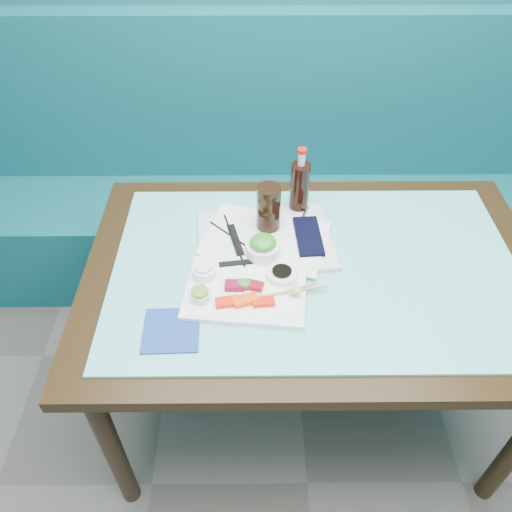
{
  "coord_description": "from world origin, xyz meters",
  "views": [
    {
      "loc": [
        -0.19,
        0.39,
        1.82
      ],
      "look_at": [
        -0.18,
        1.45,
        0.8
      ],
      "focal_mm": 35.0,
      "sensor_mm": 36.0,
      "label": 1
    }
  ],
  "objects_px": {
    "seaweed_bowl": "(263,249)",
    "cola_glass": "(269,208)",
    "serving_tray": "(265,240)",
    "booth_bench": "(292,199)",
    "sashimi_plate": "(246,291)",
    "blue_napkin": "(171,330)",
    "dining_table": "(313,287)",
    "cola_bottle_body": "(300,188)"
  },
  "relations": [
    {
      "from": "booth_bench",
      "to": "sashimi_plate",
      "type": "relative_size",
      "value": 8.83
    },
    {
      "from": "booth_bench",
      "to": "dining_table",
      "type": "relative_size",
      "value": 2.14
    },
    {
      "from": "booth_bench",
      "to": "seaweed_bowl",
      "type": "bearing_deg",
      "value": -101.25
    },
    {
      "from": "booth_bench",
      "to": "cola_glass",
      "type": "bearing_deg",
      "value": -101.73
    },
    {
      "from": "cola_bottle_body",
      "to": "blue_napkin",
      "type": "xyz_separation_m",
      "value": [
        -0.37,
        -0.51,
        -0.09
      ]
    },
    {
      "from": "cola_glass",
      "to": "blue_napkin",
      "type": "relative_size",
      "value": 1.04
    },
    {
      "from": "sashimi_plate",
      "to": "seaweed_bowl",
      "type": "relative_size",
      "value": 3.26
    },
    {
      "from": "booth_bench",
      "to": "seaweed_bowl",
      "type": "relative_size",
      "value": 28.76
    },
    {
      "from": "sashimi_plate",
      "to": "cola_glass",
      "type": "relative_size",
      "value": 2.19
    },
    {
      "from": "dining_table",
      "to": "sashimi_plate",
      "type": "bearing_deg",
      "value": -153.16
    },
    {
      "from": "cola_bottle_body",
      "to": "dining_table",
      "type": "bearing_deg",
      "value": -82.7
    },
    {
      "from": "blue_napkin",
      "to": "booth_bench",
      "type": "bearing_deg",
      "value": 69.29
    },
    {
      "from": "dining_table",
      "to": "cola_glass",
      "type": "distance_m",
      "value": 0.29
    },
    {
      "from": "dining_table",
      "to": "cola_glass",
      "type": "bearing_deg",
      "value": 129.86
    },
    {
      "from": "seaweed_bowl",
      "to": "blue_napkin",
      "type": "relative_size",
      "value": 0.7
    },
    {
      "from": "blue_napkin",
      "to": "dining_table",
      "type": "bearing_deg",
      "value": 30.5
    },
    {
      "from": "serving_tray",
      "to": "seaweed_bowl",
      "type": "height_order",
      "value": "seaweed_bowl"
    },
    {
      "from": "dining_table",
      "to": "sashimi_plate",
      "type": "xyz_separation_m",
      "value": [
        -0.21,
        -0.11,
        0.1
      ]
    },
    {
      "from": "sashimi_plate",
      "to": "blue_napkin",
      "type": "height_order",
      "value": "sashimi_plate"
    },
    {
      "from": "booth_bench",
      "to": "sashimi_plate",
      "type": "xyz_separation_m",
      "value": [
        -0.21,
        -0.95,
        0.39
      ]
    },
    {
      "from": "dining_table",
      "to": "blue_napkin",
      "type": "xyz_separation_m",
      "value": [
        -0.41,
        -0.24,
        0.09
      ]
    },
    {
      "from": "booth_bench",
      "to": "seaweed_bowl",
      "type": "xyz_separation_m",
      "value": [
        -0.16,
        -0.8,
        0.42
      ]
    },
    {
      "from": "booth_bench",
      "to": "blue_napkin",
      "type": "height_order",
      "value": "booth_bench"
    },
    {
      "from": "serving_tray",
      "to": "seaweed_bowl",
      "type": "xyz_separation_m",
      "value": [
        -0.01,
        -0.07,
        0.03
      ]
    },
    {
      "from": "dining_table",
      "to": "cola_glass",
      "type": "xyz_separation_m",
      "value": [
        -0.14,
        0.17,
        0.18
      ]
    },
    {
      "from": "cola_glass",
      "to": "blue_napkin",
      "type": "distance_m",
      "value": 0.5
    },
    {
      "from": "seaweed_bowl",
      "to": "cola_glass",
      "type": "xyz_separation_m",
      "value": [
        0.02,
        0.13,
        0.06
      ]
    },
    {
      "from": "serving_tray",
      "to": "cola_glass",
      "type": "bearing_deg",
      "value": 74.08
    },
    {
      "from": "booth_bench",
      "to": "serving_tray",
      "type": "xyz_separation_m",
      "value": [
        -0.15,
        -0.73,
        0.39
      ]
    },
    {
      "from": "sashimi_plate",
      "to": "blue_napkin",
      "type": "distance_m",
      "value": 0.24
    },
    {
      "from": "seaweed_bowl",
      "to": "cola_glass",
      "type": "distance_m",
      "value": 0.14
    },
    {
      "from": "seaweed_bowl",
      "to": "booth_bench",
      "type": "bearing_deg",
      "value": 78.75
    },
    {
      "from": "blue_napkin",
      "to": "sashimi_plate",
      "type": "bearing_deg",
      "value": 34.13
    },
    {
      "from": "cola_bottle_body",
      "to": "serving_tray",
      "type": "bearing_deg",
      "value": -125.38
    },
    {
      "from": "booth_bench",
      "to": "dining_table",
      "type": "bearing_deg",
      "value": -90.0
    },
    {
      "from": "seaweed_bowl",
      "to": "cola_bottle_body",
      "type": "xyz_separation_m",
      "value": [
        0.12,
        0.24,
        0.05
      ]
    },
    {
      "from": "seaweed_bowl",
      "to": "serving_tray",
      "type": "bearing_deg",
      "value": 82.41
    },
    {
      "from": "booth_bench",
      "to": "sashimi_plate",
      "type": "bearing_deg",
      "value": -102.58
    },
    {
      "from": "dining_table",
      "to": "seaweed_bowl",
      "type": "relative_size",
      "value": 13.42
    },
    {
      "from": "seaweed_bowl",
      "to": "cola_glass",
      "type": "bearing_deg",
      "value": 81.25
    },
    {
      "from": "sashimi_plate",
      "to": "serving_tray",
      "type": "distance_m",
      "value": 0.23
    },
    {
      "from": "serving_tray",
      "to": "seaweed_bowl",
      "type": "relative_size",
      "value": 4.0
    }
  ]
}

